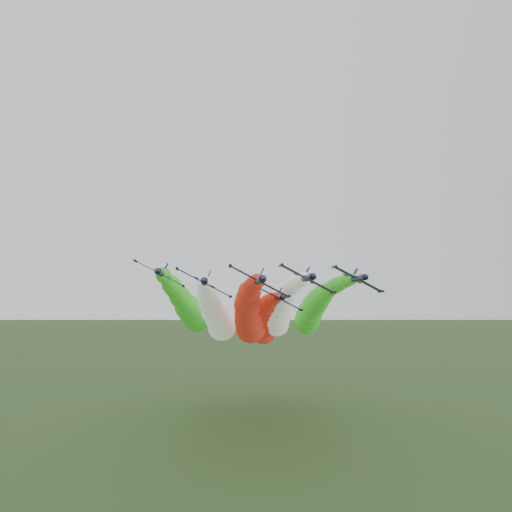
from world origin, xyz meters
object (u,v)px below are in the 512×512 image
object	(u,v)px
jet_lead	(249,317)
jet_trail	(263,322)
jet_inner_right	(279,312)
jet_outer_left	(189,309)
jet_outer_right	(312,311)
jet_inner_left	(217,316)

from	to	relation	value
jet_lead	jet_trail	size ratio (longest dim) A/B	1.00
jet_lead	jet_trail	world-z (taller)	jet_lead
jet_lead	jet_trail	distance (m)	23.66
jet_inner_right	jet_outer_left	world-z (taller)	jet_outer_left
jet_outer_left	jet_trail	xyz separation A→B (m)	(22.81, 4.37, -4.26)
jet_inner_right	jet_trail	bearing A→B (deg)	98.18
jet_outer_right	jet_trail	world-z (taller)	jet_outer_right
jet_outer_right	jet_trail	bearing A→B (deg)	151.38
jet_outer_right	jet_inner_right	bearing A→B (deg)	-140.52
jet_outer_left	jet_trail	distance (m)	23.61
jet_lead	jet_inner_left	distance (m)	11.16
jet_lead	jet_outer_right	world-z (taller)	jet_outer_right
jet_inner_left	jet_trail	size ratio (longest dim) A/B	1.00
jet_lead	jet_inner_left	xyz separation A→B (m)	(-8.42, 7.33, 0.13)
jet_lead	jet_inner_right	size ratio (longest dim) A/B	1.01
jet_inner_right	jet_lead	bearing A→B (deg)	-146.63
jet_outer_left	jet_inner_right	bearing A→B (deg)	-26.48
jet_inner_left	jet_outer_right	world-z (taller)	jet_outer_right
jet_lead	jet_inner_right	distance (m)	10.51
jet_outer_right	jet_inner_left	bearing A→B (deg)	-164.70
jet_lead	jet_inner_right	bearing A→B (deg)	33.37
jet_inner_right	jet_inner_left	bearing A→B (deg)	174.73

